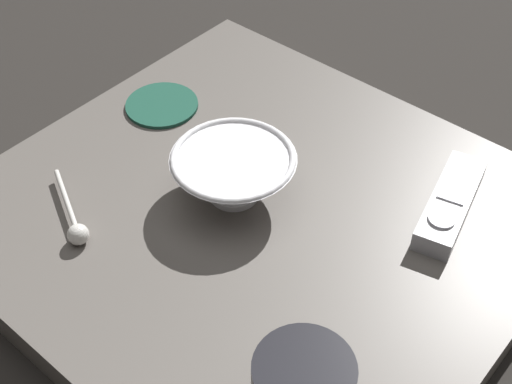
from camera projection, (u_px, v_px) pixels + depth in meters
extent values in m
plane|color=black|center=(257.00, 234.00, 0.86)|extent=(6.00, 6.00, 0.00)
cube|color=#5B5651|center=(257.00, 221.00, 0.84)|extent=(0.57, 0.62, 0.04)
cylinder|color=silver|center=(232.00, 194.00, 0.84)|extent=(0.06, 0.06, 0.01)
cone|color=silver|center=(231.00, 176.00, 0.82)|extent=(0.15, 0.15, 0.05)
torus|color=silver|center=(231.00, 160.00, 0.80)|extent=(0.14, 0.14, 0.01)
cylinder|color=silver|center=(66.00, 199.00, 0.82)|extent=(0.05, 0.10, 0.01)
sphere|color=silver|center=(78.00, 234.00, 0.78)|extent=(0.02, 0.02, 0.02)
cube|color=#9E9EA3|center=(450.00, 203.00, 0.81)|extent=(0.16, 0.08, 0.03)
cylinder|color=silver|center=(442.00, 219.00, 0.78)|extent=(0.03, 0.03, 0.00)
cube|color=silver|center=(457.00, 184.00, 0.82)|extent=(0.07, 0.04, 0.00)
cylinder|color=#194738|center=(162.00, 105.00, 0.96)|extent=(0.10, 0.10, 0.01)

